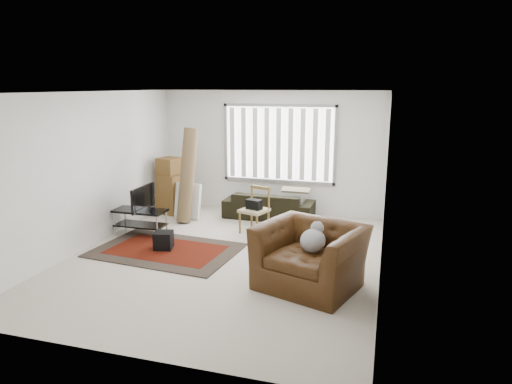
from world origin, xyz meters
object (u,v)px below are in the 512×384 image
Objects in this scene: tv_stand at (140,217)px; moving_boxes at (170,188)px; armchair at (310,252)px; side_chair at (255,208)px; sofa at (269,201)px.

moving_boxes is (-0.15, 1.56, 0.22)m from tv_stand.
side_chair is at bearing 142.51° from armchair.
armchair reaches higher than tv_stand.
moving_boxes is 1.41× the size of side_chair.
tv_stand is 2.74m from sofa.
side_chair is at bearing 20.42° from tv_stand.
sofa is (2.21, 0.24, -0.21)m from moving_boxes.
moving_boxes is 0.65× the size of sofa.
side_chair is 0.53× the size of armchair.
moving_boxes reaches higher than tv_stand.
sofa is at bearing 107.30° from side_chair.
sofa is (2.07, 1.81, 0.01)m from tv_stand.
moving_boxes reaches higher than sofa.
tv_stand is at bearing 41.70° from sofa.
side_chair is (2.05, 0.76, 0.13)m from tv_stand.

